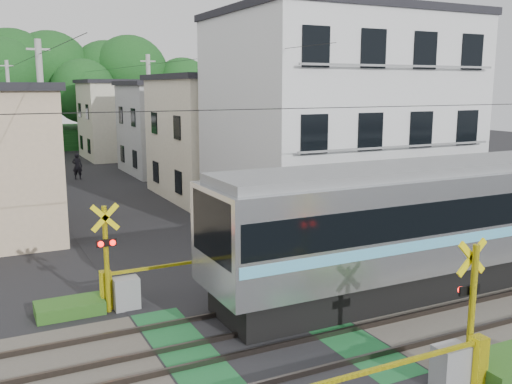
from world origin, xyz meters
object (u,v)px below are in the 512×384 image
commuter_train (482,215)px  crossing_signal_far (122,284)px  crossing_signal_near (456,355)px  apartment_block (337,121)px  pedestrian (77,166)px

commuter_train → crossing_signal_far: (-11.10, 2.45, -1.36)m
crossing_signal_near → apartment_block: size_ratio=0.46×
apartment_block → crossing_signal_far: bearing=-152.2°
crossing_signal_near → crossing_signal_far: size_ratio=1.00×
crossing_signal_near → pedestrian: crossing_signal_near is taller
crossing_signal_far → commuter_train: bearing=-12.5°
crossing_signal_far → pedestrian: crossing_signal_far is taller
commuter_train → pedestrian: size_ratio=10.58×
crossing_signal_far → pedestrian: bearing=83.6°
commuter_train → apartment_block: (-0.02, 8.29, 2.59)m
crossing_signal_near → pedestrian: bearing=94.6°
commuter_train → crossing_signal_near: commuter_train is taller
crossing_signal_near → pedestrian: (-2.50, 31.09, 0.18)m
commuter_train → crossing_signal_near: (-5.93, -4.85, -1.36)m
commuter_train → crossing_signal_far: size_ratio=3.97×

